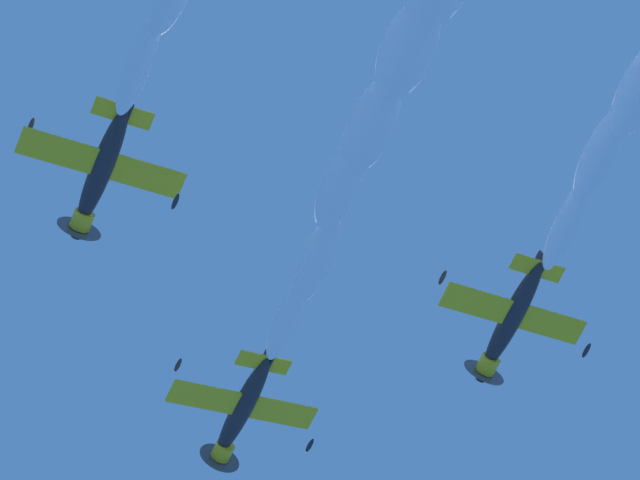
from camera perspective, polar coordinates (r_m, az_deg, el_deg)
airplane_lead at (r=83.22m, az=-3.10°, el=-6.68°), size 8.17×8.54×4.03m
airplane_left_wingman at (r=77.41m, az=-8.59°, el=2.70°), size 8.13×8.66×3.43m
airplane_right_wingman at (r=81.94m, az=7.49°, el=-3.13°), size 8.13×8.71×3.32m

